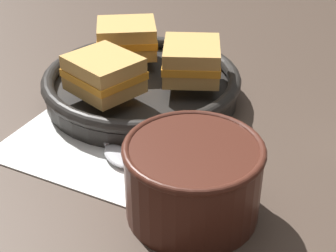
{
  "coord_description": "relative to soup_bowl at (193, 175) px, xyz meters",
  "views": [
    {
      "loc": [
        0.31,
        -0.38,
        0.35
      ],
      "look_at": [
        0.01,
        0.01,
        0.04
      ],
      "focal_mm": 55.0,
      "sensor_mm": 36.0,
      "label": 1
    }
  ],
  "objects": [
    {
      "name": "ground_plane",
      "position": [
        -0.09,
        0.05,
        -0.05
      ],
      "size": [
        4.0,
        4.0,
        0.0
      ],
      "primitive_type": "plane",
      "color": "#47382D"
    },
    {
      "name": "napkin",
      "position": [
        -0.15,
        0.05,
        -0.04
      ],
      "size": [
        0.28,
        0.25,
        0.0
      ],
      "color": "white",
      "rests_on": "ground_plane"
    },
    {
      "name": "soup_bowl",
      "position": [
        0.0,
        0.0,
        0.0
      ],
      "size": [
        0.14,
        0.14,
        0.08
      ],
      "color": "#4C2319",
      "rests_on": "ground_plane"
    },
    {
      "name": "spoon",
      "position": [
        -0.14,
        0.03,
        -0.04
      ],
      "size": [
        0.16,
        0.08,
        0.01
      ],
      "rotation": [
        0.0,
        0.0,
        -0.37
      ],
      "color": "#B7B7BC",
      "rests_on": "napkin"
    },
    {
      "name": "skillet",
      "position": [
        -0.19,
        0.15,
        -0.02
      ],
      "size": [
        0.27,
        0.27,
        0.04
      ],
      "color": "black",
      "rests_on": "ground_plane"
    },
    {
      "name": "sandwich_near_left",
      "position": [
        -0.25,
        0.19,
        0.02
      ],
      "size": [
        0.11,
        0.11,
        0.05
      ],
      "rotation": [
        0.0,
        0.0,
        3.9
      ],
      "color": "tan",
      "rests_on": "skillet"
    },
    {
      "name": "sandwich_near_right",
      "position": [
        -0.2,
        0.08,
        0.02
      ],
      "size": [
        0.09,
        0.09,
        0.05
      ],
      "rotation": [
        0.0,
        0.0,
        6.15
      ],
      "color": "tan",
      "rests_on": "skillet"
    },
    {
      "name": "sandwich_far_left",
      "position": [
        -0.13,
        0.18,
        0.02
      ],
      "size": [
        0.11,
        0.11,
        0.05
      ],
      "rotation": [
        0.0,
        0.0,
        8.46
      ],
      "color": "tan",
      "rests_on": "skillet"
    }
  ]
}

